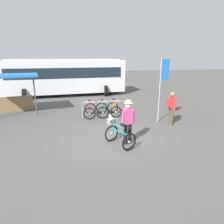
% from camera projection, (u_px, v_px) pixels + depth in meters
% --- Properties ---
extents(ground_plane, '(80.00, 80.00, 0.00)m').
position_uv_depth(ground_plane, '(115.00, 141.00, 7.82)').
color(ground_plane, '#514F4C').
extents(bike_rack_rail, '(2.51, 0.07, 0.88)m').
position_uv_depth(bike_rack_rail, '(105.00, 106.00, 10.81)').
color(bike_rack_rail, '#99999E').
rests_on(bike_rack_rail, ground).
extents(racked_bike_red, '(0.81, 1.17, 0.97)m').
position_uv_depth(racked_bike_red, '(90.00, 110.00, 10.90)').
color(racked_bike_red, black).
rests_on(racked_bike_red, ground).
extents(racked_bike_teal, '(0.76, 1.15, 0.97)m').
position_uv_depth(racked_bike_teal, '(102.00, 110.00, 11.04)').
color(racked_bike_teal, black).
rests_on(racked_bike_teal, ground).
extents(racked_bike_orange, '(0.71, 1.12, 0.97)m').
position_uv_depth(racked_bike_orange, '(114.00, 109.00, 11.17)').
color(racked_bike_orange, black).
rests_on(racked_bike_orange, ground).
extents(featured_bicycle, '(1.07, 1.26, 1.09)m').
position_uv_depth(featured_bicycle, '(118.00, 133.00, 7.37)').
color(featured_bicycle, black).
rests_on(featured_bicycle, ground).
extents(person_with_featured_bike, '(0.52, 0.32, 1.72)m').
position_uv_depth(person_with_featured_bike, '(128.00, 120.00, 7.32)').
color(person_with_featured_bike, black).
rests_on(person_with_featured_bike, ground).
extents(pedestrian_with_backpack, '(0.35, 0.53, 1.64)m').
position_uv_depth(pedestrian_with_backpack, '(171.00, 106.00, 9.47)').
color(pedestrian_with_backpack, brown).
rests_on(pedestrian_with_backpack, ground).
extents(bus_distant, '(10.13, 3.78, 3.08)m').
position_uv_depth(bus_distant, '(66.00, 75.00, 16.71)').
color(bus_distant, silver).
rests_on(bus_distant, ground).
extents(market_stall, '(3.47, 2.82, 2.30)m').
position_uv_depth(market_stall, '(10.00, 90.00, 11.37)').
color(market_stall, '#4C4C51').
rests_on(market_stall, ground).
extents(banner_flag, '(0.45, 0.05, 3.20)m').
position_uv_depth(banner_flag, '(163.00, 79.00, 9.52)').
color(banner_flag, '#B2B2B7').
rests_on(banner_flag, ground).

